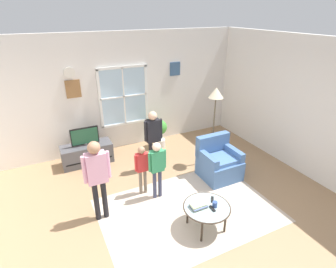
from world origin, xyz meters
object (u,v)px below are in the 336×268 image
at_px(television, 85,136).
at_px(cup, 215,204).
at_px(floor_lamp, 216,101).
at_px(book_stack, 198,206).
at_px(coffee_table, 207,208).
at_px(person_green_shirt, 157,164).
at_px(tv_stand, 87,154).
at_px(person_red_shirt, 142,165).
at_px(potted_plant_by_window, 160,131).
at_px(person_pink_shirt, 97,173).
at_px(armchair, 219,163).
at_px(remote_near_cup, 212,209).
at_px(person_black_shirt, 153,134).
at_px(remote_near_books, 212,199).

bearing_deg(television, cup, -64.61).
distance_m(television, floor_lamp, 2.99).
xyz_separation_m(book_stack, cup, (0.24, -0.11, 0.02)).
xyz_separation_m(coffee_table, cup, (0.11, -0.06, 0.07)).
relative_size(cup, person_green_shirt, 0.08).
bearing_deg(tv_stand, person_red_shirt, -65.76).
bearing_deg(potted_plant_by_window, floor_lamp, -58.96).
xyz_separation_m(coffee_table, person_red_shirt, (-0.58, 1.31, 0.24)).
bearing_deg(person_pink_shirt, coffee_table, -33.69).
height_order(person_green_shirt, floor_lamp, floor_lamp).
bearing_deg(person_green_shirt, book_stack, -76.52).
bearing_deg(television, armchair, -36.74).
height_order(armchair, floor_lamp, floor_lamp).
bearing_deg(person_red_shirt, remote_near_cup, -66.12).
xyz_separation_m(television, potted_plant_by_window, (1.85, 0.03, -0.24)).
bearing_deg(floor_lamp, cup, -123.48).
bearing_deg(person_red_shirt, person_black_shirt, 53.33).
bearing_deg(cup, tv_stand, 115.37).
bearing_deg(armchair, tv_stand, 143.22).
xyz_separation_m(coffee_table, book_stack, (-0.13, 0.05, 0.06)).
distance_m(person_red_shirt, person_pink_shirt, 0.99).
height_order(cup, person_black_shirt, person_black_shirt).
height_order(armchair, potted_plant_by_window, armchair).
height_order(remote_near_books, person_black_shirt, person_black_shirt).
bearing_deg(potted_plant_by_window, remote_near_books, -97.15).
relative_size(tv_stand, remote_near_books, 8.05).
bearing_deg(potted_plant_by_window, person_green_shirt, -115.74).
height_order(person_red_shirt, person_green_shirt, person_green_shirt).
bearing_deg(person_black_shirt, potted_plant_by_window, 58.53).
relative_size(cup, person_red_shirt, 0.09).
distance_m(remote_near_books, person_green_shirt, 1.16).
relative_size(television, potted_plant_by_window, 0.84).
height_order(cup, potted_plant_by_window, potted_plant_by_window).
relative_size(coffee_table, cup, 8.10).
xyz_separation_m(armchair, person_red_shirt, (-1.65, 0.15, 0.31)).
xyz_separation_m(armchair, remote_near_cup, (-1.03, -1.25, 0.11)).
xyz_separation_m(person_red_shirt, person_green_shirt, (0.20, -0.23, 0.09)).
relative_size(book_stack, remote_near_books, 1.79).
bearing_deg(person_pink_shirt, remote_near_cup, -35.22).
bearing_deg(person_red_shirt, floor_lamp, 12.43).
bearing_deg(person_green_shirt, person_black_shirt, 70.52).
relative_size(armchair, remote_near_cup, 6.21).
relative_size(person_red_shirt, potted_plant_by_window, 1.38).
xyz_separation_m(remote_near_cup, person_green_shirt, (-0.42, 1.17, 0.29)).
distance_m(coffee_table, book_stack, 0.15).
xyz_separation_m(book_stack, floor_lamp, (1.42, 1.67, 1.04)).
relative_size(armchair, person_black_shirt, 0.64).
xyz_separation_m(tv_stand, potted_plant_by_window, (1.85, 0.02, 0.21)).
height_order(person_pink_shirt, person_green_shirt, person_pink_shirt).
distance_m(remote_near_cup, potted_plant_by_window, 3.10).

